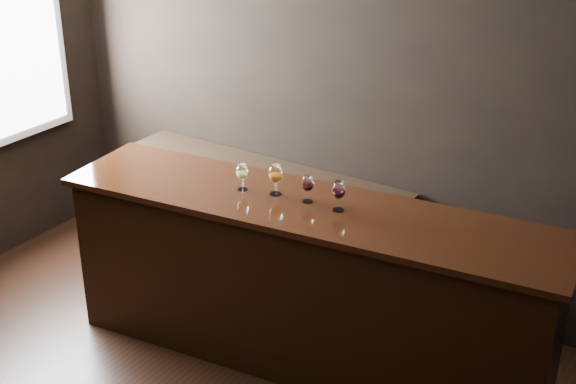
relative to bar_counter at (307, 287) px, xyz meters
The scene contains 8 objects.
room_shell 1.75m from the bar_counter, 123.20° to the right, with size 5.02×4.52×2.81m.
bar_counter is the anchor object (origin of this frame).
bar_top 0.58m from the bar_counter, ahead, with size 3.30×0.77×0.04m, color black.
back_bar_shelf 1.30m from the bar_counter, 136.49° to the left, with size 2.45×0.40×0.88m, color black.
glass_white 0.87m from the bar_counter, behind, with size 0.08×0.08×0.18m.
glass_amber 0.78m from the bar_counter, behind, with size 0.09×0.09×0.21m.
glass_red_a 0.72m from the bar_counter, 121.97° to the left, with size 0.08×0.08×0.18m.
glass_red_b 0.76m from the bar_counter, 10.72° to the left, with size 0.08×0.08×0.20m.
Camera 1 is at (2.80, -2.71, 3.33)m, focal length 50.00 mm.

